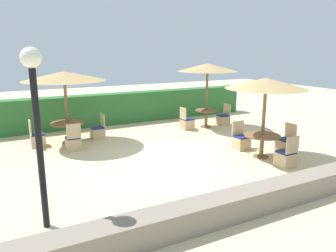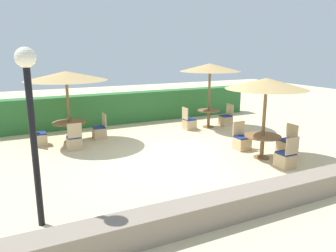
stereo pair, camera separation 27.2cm
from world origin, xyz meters
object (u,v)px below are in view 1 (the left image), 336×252
at_px(patio_chair_back_left_west, 37,139).
at_px(patio_chair_front_right_south, 286,158).
at_px(patio_chair_front_right_north, 241,141).
at_px(patio_chair_back_right_east, 223,119).
at_px(parasol_back_left, 64,76).
at_px(patio_chair_back_left_east, 98,132).
at_px(patio_chair_front_right_east, 285,144).
at_px(round_table_front_right, 262,139).
at_px(parasol_front_right, 266,84).
at_px(round_table_back_left, 68,126).
at_px(parasol_back_right, 207,68).
at_px(lamp_post, 35,104).
at_px(patio_chair_back_right_west, 187,123).
at_px(round_table_back_right, 206,114).
at_px(patio_chair_back_left_south, 73,142).

height_order(patio_chair_back_left_west, patio_chair_front_right_south, same).
height_order(patio_chair_front_right_south, patio_chair_front_right_north, same).
bearing_deg(patio_chair_back_right_east, parasol_back_left, 86.93).
xyz_separation_m(patio_chair_back_left_east, patio_chair_front_right_east, (4.94, -4.39, 0.00)).
distance_m(patio_chair_back_left_west, round_table_front_right, 7.48).
bearing_deg(parasol_front_right, parasol_back_left, 138.19).
height_order(patio_chair_back_left_east, patio_chair_front_right_north, same).
bearing_deg(round_table_back_left, parasol_back_right, -3.03).
distance_m(lamp_post, parasol_back_right, 8.99).
bearing_deg(patio_chair_back_right_west, round_table_back_right, 87.81).
bearing_deg(parasol_back_left, patio_chair_back_right_west, -3.19).
height_order(parasol_back_left, patio_chair_front_right_south, parasol_back_left).
xyz_separation_m(patio_chair_back_left_south, parasol_front_right, (5.00, -3.43, 2.01)).
height_order(patio_chair_back_right_east, patio_chair_back_left_east, same).
xyz_separation_m(round_table_back_left, patio_chair_back_left_south, (-0.04, -1.01, -0.34)).
height_order(parasol_back_right, patio_chair_back_left_south, parasol_back_right).
xyz_separation_m(lamp_post, round_table_front_right, (6.49, 1.19, -1.79)).
distance_m(round_table_back_left, patio_chair_back_left_west, 1.10).
xyz_separation_m(patio_chair_back_right_west, round_table_back_left, (-4.77, 0.27, 0.34)).
height_order(patio_chair_back_left_south, patio_chair_front_right_east, same).
bearing_deg(lamp_post, parasol_front_right, 10.41).
distance_m(patio_chair_back_right_west, patio_chair_back_left_west, 5.83).
bearing_deg(patio_chair_back_right_east, patio_chair_back_left_south, 95.65).
bearing_deg(patio_chair_back_left_east, round_table_back_right, -93.50).
relative_size(round_table_back_left, patio_chair_front_right_east, 1.27).
xyz_separation_m(parasol_back_right, patio_chair_back_right_west, (-0.94, 0.04, -2.25)).
bearing_deg(round_table_back_right, parasol_back_left, 176.97).
bearing_deg(patio_chair_front_right_north, patio_chair_front_right_east, 139.17).
relative_size(parasol_back_left, parasol_front_right, 1.16).
distance_m(lamp_post, patio_chair_back_left_south, 5.29).
height_order(patio_chair_back_left_west, patio_chair_front_right_north, same).
height_order(round_table_back_right, patio_chair_front_right_north, patio_chair_front_right_north).
height_order(parasol_back_right, parasol_front_right, parasol_back_right).
bearing_deg(patio_chair_front_right_north, patio_chair_back_right_west, -86.84).
bearing_deg(parasol_back_right, parasol_back_left, 176.97).
bearing_deg(patio_chair_front_right_south, patio_chair_front_right_north, 90.96).
bearing_deg(patio_chair_back_left_south, patio_chair_back_left_west, 134.70).
bearing_deg(patio_chair_back_left_west, round_table_back_right, 87.37).
relative_size(patio_chair_back_left_east, parasol_front_right, 0.38).
bearing_deg(patio_chair_front_right_east, patio_chair_back_left_south, 60.73).
distance_m(patio_chair_back_left_west, parasol_front_right, 7.74).
bearing_deg(patio_chair_back_right_west, patio_chair_front_right_east, 16.77).
bearing_deg(parasol_back_left, round_table_back_left, -90.00).
distance_m(patio_chair_front_right_east, patio_chair_front_right_north, 1.41).
height_order(patio_chair_back_right_east, patio_chair_front_right_south, same).
xyz_separation_m(lamp_post, parasol_back_left, (1.53, 5.63, 0.01)).
bearing_deg(parasol_back_right, round_table_front_right, -100.22).
relative_size(patio_chair_back_right_west, round_table_back_left, 0.78).
bearing_deg(patio_chair_back_left_west, lamp_post, -4.91).
bearing_deg(patio_chair_back_left_south, parasol_back_left, 87.66).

